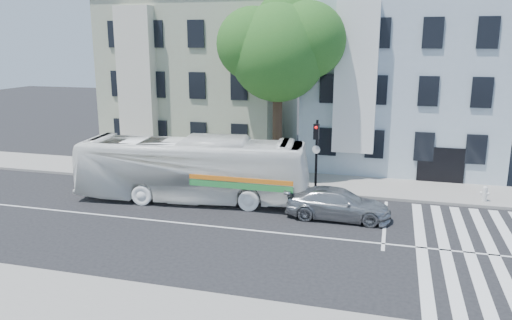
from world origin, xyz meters
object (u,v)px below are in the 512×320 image
at_px(sedan, 338,204).
at_px(fire_hydrant, 485,193).
at_px(bus, 193,169).
at_px(traffic_signal, 316,147).

bearing_deg(sedan, fire_hydrant, -59.35).
bearing_deg(bus, traffic_signal, -73.50).
bearing_deg(traffic_signal, bus, -146.15).
bearing_deg(traffic_signal, fire_hydrant, 16.45).
bearing_deg(fire_hydrant, traffic_signal, -174.60).
xyz_separation_m(bus, traffic_signal, (6.05, 2.54, 0.97)).
bearing_deg(fire_hydrant, bus, -167.09).
height_order(bus, traffic_signal, traffic_signal).
relative_size(bus, traffic_signal, 2.94).
distance_m(sedan, fire_hydrant, 8.15).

